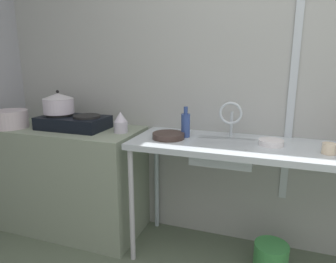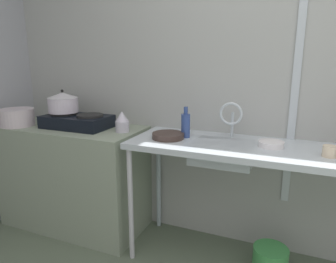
# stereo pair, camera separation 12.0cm
# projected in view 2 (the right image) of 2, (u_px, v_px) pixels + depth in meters

# --- Properties ---
(wall_back) EXTENTS (5.51, 0.10, 2.70)m
(wall_back) POSITION_uv_depth(u_px,v_px,m) (302.00, 67.00, 2.00)
(wall_back) COLOR #9FA29D
(wall_back) RESTS_ON ground
(wall_metal_strip) EXTENTS (0.05, 0.01, 2.16)m
(wall_metal_strip) POSITION_uv_depth(u_px,v_px,m) (299.00, 45.00, 1.92)
(wall_metal_strip) COLOR #B4BFC6
(counter_concrete) EXTENTS (1.19, 0.55, 0.86)m
(counter_concrete) POSITION_uv_depth(u_px,v_px,m) (74.00, 176.00, 2.55)
(counter_concrete) COLOR gray
(counter_concrete) RESTS_ON ground
(counter_sink) EXTENTS (1.74, 0.55, 0.86)m
(counter_sink) POSITION_uv_depth(u_px,v_px,m) (262.00, 156.00, 1.90)
(counter_sink) COLOR #B4BFC6
(counter_sink) RESTS_ON ground
(stove) EXTENTS (0.53, 0.31, 0.12)m
(stove) POSITION_uv_depth(u_px,v_px,m) (77.00, 121.00, 2.41)
(stove) COLOR black
(stove) RESTS_ON counter_concrete
(pot_on_left_burner) EXTENTS (0.24, 0.24, 0.18)m
(pot_on_left_burner) POSITION_uv_depth(u_px,v_px,m) (63.00, 102.00, 2.42)
(pot_on_left_burner) COLOR silver
(pot_on_left_burner) RESTS_ON stove
(pot_beside_stove) EXTENTS (0.27, 0.27, 0.14)m
(pot_beside_stove) POSITION_uv_depth(u_px,v_px,m) (17.00, 117.00, 2.47)
(pot_beside_stove) COLOR silver
(pot_beside_stove) RESTS_ON counter_concrete
(percolator) EXTENTS (0.10, 0.10, 0.16)m
(percolator) POSITION_uv_depth(u_px,v_px,m) (122.00, 122.00, 2.26)
(percolator) COLOR #BDB7C7
(percolator) RESTS_ON counter_concrete
(sink_basin) EXTENTS (0.39, 0.31, 0.13)m
(sink_basin) POSITION_uv_depth(u_px,v_px,m) (223.00, 153.00, 1.98)
(sink_basin) COLOR #B4BFC6
(sink_basin) RESTS_ON counter_sink
(faucet) EXTENTS (0.16, 0.09, 0.26)m
(faucet) POSITION_uv_depth(u_px,v_px,m) (231.00, 115.00, 2.03)
(faucet) COLOR #B4BFC6
(faucet) RESTS_ON counter_sink
(frying_pan) EXTENTS (0.22, 0.22, 0.04)m
(frying_pan) POSITION_uv_depth(u_px,v_px,m) (168.00, 136.00, 2.08)
(frying_pan) COLOR #392B26
(frying_pan) RESTS_ON counter_sink
(cup_by_rack) EXTENTS (0.08, 0.08, 0.06)m
(cup_by_rack) POSITION_uv_depth(u_px,v_px,m) (330.00, 151.00, 1.69)
(cup_by_rack) COLOR beige
(cup_by_rack) RESTS_ON counter_sink
(small_bowl_on_drainboard) EXTENTS (0.16, 0.16, 0.04)m
(small_bowl_on_drainboard) POSITION_uv_depth(u_px,v_px,m) (271.00, 144.00, 1.88)
(small_bowl_on_drainboard) COLOR white
(small_bowl_on_drainboard) RESTS_ON counter_sink
(bottle_by_sink) EXTENTS (0.06, 0.06, 0.22)m
(bottle_by_sink) POSITION_uv_depth(u_px,v_px,m) (186.00, 125.00, 2.10)
(bottle_by_sink) COLOR navy
(bottle_by_sink) RESTS_ON counter_sink
(bucket_on_floor) EXTENTS (0.23, 0.23, 0.20)m
(bucket_on_floor) POSITION_uv_depth(u_px,v_px,m) (270.00, 262.00, 1.98)
(bucket_on_floor) COLOR #3B8C46
(bucket_on_floor) RESTS_ON ground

